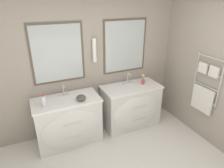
{
  "coord_description": "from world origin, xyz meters",
  "views": [
    {
      "loc": [
        -1.09,
        -1.39,
        2.42
      ],
      "look_at": [
        0.16,
        1.33,
        1.1
      ],
      "focal_mm": 32.0,
      "sensor_mm": 36.0,
      "label": 1
    }
  ],
  "objects_px": {
    "vanity_right": "(131,106)",
    "toiletry_bottle": "(44,101)",
    "amenity_bowl": "(81,98)",
    "vanity_left": "(69,121)",
    "flower_vase": "(143,80)"
  },
  "relations": [
    {
      "from": "vanity_right",
      "to": "vanity_left",
      "type": "bearing_deg",
      "value": 180.0
    },
    {
      "from": "vanity_right",
      "to": "toiletry_bottle",
      "type": "bearing_deg",
      "value": -177.95
    },
    {
      "from": "vanity_right",
      "to": "amenity_bowl",
      "type": "bearing_deg",
      "value": -174.06
    },
    {
      "from": "toiletry_bottle",
      "to": "amenity_bowl",
      "type": "relative_size",
      "value": 1.3
    },
    {
      "from": "vanity_left",
      "to": "vanity_right",
      "type": "bearing_deg",
      "value": 0.0
    },
    {
      "from": "vanity_right",
      "to": "toiletry_bottle",
      "type": "height_order",
      "value": "toiletry_bottle"
    },
    {
      "from": "toiletry_bottle",
      "to": "amenity_bowl",
      "type": "distance_m",
      "value": 0.58
    },
    {
      "from": "vanity_left",
      "to": "toiletry_bottle",
      "type": "xyz_separation_m",
      "value": [
        -0.35,
        -0.06,
        0.51
      ]
    },
    {
      "from": "vanity_left",
      "to": "amenity_bowl",
      "type": "relative_size",
      "value": 7.12
    },
    {
      "from": "toiletry_bottle",
      "to": "amenity_bowl",
      "type": "height_order",
      "value": "toiletry_bottle"
    },
    {
      "from": "vanity_left",
      "to": "toiletry_bottle",
      "type": "relative_size",
      "value": 5.47
    },
    {
      "from": "vanity_left",
      "to": "vanity_right",
      "type": "relative_size",
      "value": 1.0
    },
    {
      "from": "toiletry_bottle",
      "to": "flower_vase",
      "type": "distance_m",
      "value": 1.87
    },
    {
      "from": "vanity_right",
      "to": "flower_vase",
      "type": "bearing_deg",
      "value": 9.31
    },
    {
      "from": "vanity_left",
      "to": "toiletry_bottle",
      "type": "distance_m",
      "value": 0.62
    }
  ]
}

